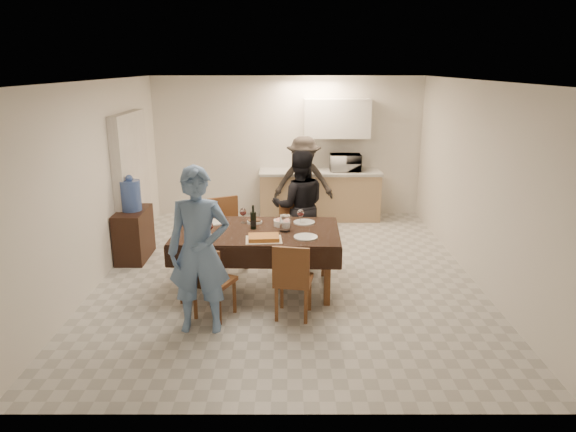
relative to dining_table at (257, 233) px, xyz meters
name	(u,v)px	position (x,y,z in m)	size (l,w,h in m)	color
floor	(288,273)	(0.38, 0.49, -0.76)	(5.00, 6.00, 0.02)	beige
ceiling	(287,80)	(0.38, 0.49, 1.84)	(5.00, 6.00, 0.02)	white
wall_back	(288,147)	(0.38, 3.49, 0.54)	(5.00, 0.02, 2.60)	silver
wall_front	(287,269)	(0.38, -2.51, 0.54)	(5.00, 0.02, 2.60)	silver
wall_left	(98,182)	(-2.12, 0.49, 0.54)	(0.02, 6.00, 2.60)	silver
wall_right	(477,182)	(2.88, 0.49, 0.54)	(0.02, 6.00, 2.60)	silver
stub_partition	(132,181)	(-2.04, 1.69, 0.29)	(0.15, 1.40, 2.10)	silver
kitchen_base_cabinet	(320,196)	(0.98, 3.17, -0.33)	(2.20, 0.60, 0.86)	tan
kitchen_worktop	(320,172)	(0.98, 3.17, 0.13)	(2.24, 0.64, 0.05)	#A8A9A4
upper_cabinet	(337,118)	(1.28, 3.31, 1.09)	(1.20, 0.34, 0.70)	silver
dining_table	(257,233)	(0.00, 0.00, 0.00)	(2.07, 1.25, 0.80)	black
chair_near_left	(213,275)	(-0.45, -0.83, -0.22)	(0.53, 0.55, 0.47)	brown
chair_near_right	(294,274)	(0.45, -0.84, -0.21)	(0.47, 0.48, 0.49)	brown
chair_far_left	(228,229)	(-0.45, 0.66, -0.16)	(0.60, 0.62, 0.53)	brown
chair_far_right	(292,233)	(0.45, 0.67, -0.22)	(0.42, 0.42, 0.48)	brown
console	(134,234)	(-1.90, 1.09, -0.39)	(0.40, 0.80, 0.74)	black
water_jug	(131,196)	(-1.90, 1.09, 0.21)	(0.30, 0.30, 0.45)	#4060AE
wine_bottle	(253,217)	(-0.05, 0.05, 0.19)	(0.08, 0.08, 0.31)	black
water_pitcher	(285,223)	(0.35, -0.05, 0.14)	(0.13, 0.13, 0.21)	white
savoury_tart	(264,238)	(0.10, -0.38, 0.06)	(0.42, 0.32, 0.05)	#D6863E
salad_bowl	(281,223)	(0.30, 0.18, 0.07)	(0.19, 0.19, 0.08)	silver
mushroom_dish	(255,222)	(-0.05, 0.28, 0.05)	(0.18, 0.18, 0.03)	silver
wine_glass_a	(210,229)	(-0.55, -0.25, 0.13)	(0.08, 0.08, 0.18)	white
wine_glass_b	(300,217)	(0.55, 0.25, 0.14)	(0.09, 0.09, 0.20)	white
wine_glass_c	(243,216)	(-0.20, 0.30, 0.14)	(0.09, 0.09, 0.20)	white
plate_near_left	(206,237)	(-0.60, -0.30, 0.04)	(0.24, 0.24, 0.01)	silver
plate_near_right	(306,237)	(0.60, -0.30, 0.04)	(0.29, 0.29, 0.02)	silver
plate_far_left	(213,222)	(-0.60, 0.30, 0.04)	(0.29, 0.29, 0.02)	silver
plate_far_right	(304,222)	(0.60, 0.30, 0.04)	(0.28, 0.28, 0.02)	silver
microwave	(345,163)	(1.44, 3.17, 0.31)	(0.56, 0.38, 0.31)	silver
person_near	(199,251)	(-0.55, -1.05, 0.15)	(0.66, 0.43, 1.81)	#5D7EAE
person_far	(299,206)	(0.55, 1.05, 0.06)	(0.80, 0.62, 1.64)	black
person_kitchen	(304,182)	(0.66, 2.72, 0.04)	(1.04, 0.60, 1.61)	black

